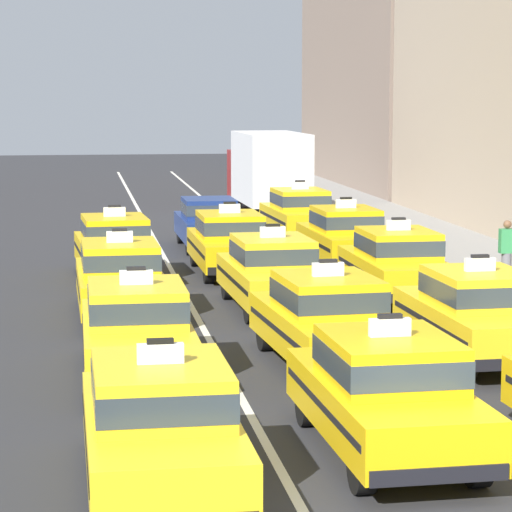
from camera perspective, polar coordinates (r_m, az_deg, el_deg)
lane_stripe_left_center at (r=33.35m, az=-4.06°, el=-0.60°), size 0.14×80.00×0.01m
lane_stripe_center_right at (r=33.75m, az=1.36°, el=-0.48°), size 0.14×80.00×0.01m
taxi_left_nearest at (r=14.79m, az=-4.55°, el=-7.95°), size 1.86×4.57×1.96m
taxi_left_second at (r=20.59m, az=-5.68°, el=-3.45°), size 1.83×4.56×1.96m
taxi_left_third at (r=26.21m, az=-6.46°, el=-1.02°), size 1.89×4.59×1.96m
taxi_left_fourth at (r=31.53m, az=-6.71°, el=0.48°), size 2.08×4.66×1.96m
taxi_center_nearest at (r=16.39m, az=6.21°, el=-6.40°), size 1.94×4.61×1.96m
taxi_center_second at (r=21.42m, az=3.34°, el=-2.98°), size 2.10×4.67×1.96m
taxi_center_third at (r=26.92m, az=0.75°, el=-0.73°), size 1.96×4.62×1.96m
taxi_center_fourth at (r=32.22m, az=-1.28°, el=0.69°), size 1.87×4.58×1.96m
sedan_center_fifth at (r=37.41m, az=-2.26°, el=1.64°), size 1.80×4.32×1.58m
taxi_right_second at (r=22.34m, az=10.41°, el=-2.64°), size 1.94×4.61×1.96m
taxi_right_third at (r=28.47m, az=6.68°, el=-0.31°), size 1.85×4.57×1.96m
taxi_right_fourth at (r=33.68m, az=4.22°, el=0.98°), size 1.93×4.61×1.96m
taxi_right_fifth at (r=39.89m, az=2.06°, el=2.07°), size 1.98×4.62×1.96m
box_truck_right_sixth at (r=47.53m, az=0.52°, el=4.10°), size 2.43×7.01×3.27m
pedestrian_near_crosswalk at (r=29.80m, az=11.81°, el=0.11°), size 0.47×0.24×1.63m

